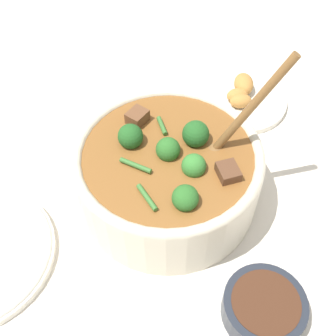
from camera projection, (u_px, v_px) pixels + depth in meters
The scene contains 4 objects.
ground_plane at pixel (168, 196), 0.69m from camera, with size 4.00×4.00×0.00m, color silver.
stew_bowl at pixel (168, 171), 0.64m from camera, with size 0.30×0.28×0.26m.
condiment_bowl at pixel (264, 307), 0.55m from camera, with size 0.11×0.11×0.04m.
food_plate at pixel (240, 98), 0.82m from camera, with size 0.18×0.18×0.05m.
Camera 1 is at (0.07, 0.39, 0.56)m, focal length 45.00 mm.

